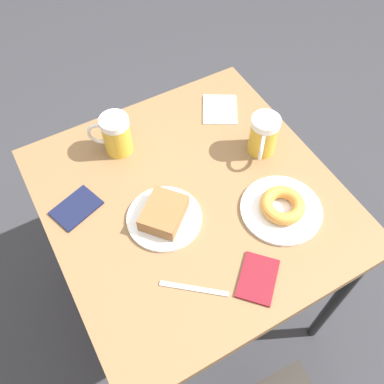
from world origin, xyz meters
The scene contains 10 objects.
ground_plane centered at (0.00, 0.00, 0.00)m, with size 8.00×8.00×0.00m, color #333338.
table centered at (0.00, 0.00, 0.70)m, with size 0.79×0.82×0.78m.
plate_with_cake centered at (0.10, 0.03, 0.80)m, with size 0.20×0.20×0.05m.
plate_with_donut centered at (-0.19, 0.16, 0.80)m, with size 0.22×0.22×0.04m.
beer_mug_left centered at (-0.26, -0.05, 0.84)m, with size 0.10×0.11×0.13m.
beer_mug_center centered at (0.11, -0.26, 0.84)m, with size 0.12×0.09×0.13m.
napkin_folded centered at (-0.24, -0.25, 0.78)m, with size 0.16×0.17×0.00m.
fork centered at (0.13, 0.24, 0.78)m, with size 0.14×0.12×0.00m.
passport_near_edge centered at (-0.02, 0.30, 0.78)m, with size 0.15×0.15×0.01m.
passport_far_edge centered at (0.30, -0.12, 0.78)m, with size 0.15×0.12×0.01m.
Camera 1 is at (0.33, 0.58, 1.77)m, focal length 40.00 mm.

